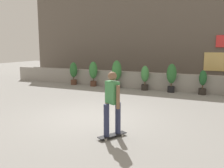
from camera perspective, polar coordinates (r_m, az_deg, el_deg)
The scene contains 10 objects.
ground_plane at distance 8.06m, azimuth -4.50°, elevation -7.84°, with size 48.00×48.00×0.00m, color gray.
planter_wall at distance 13.41m, azimuth 8.06°, elevation 0.79°, with size 18.00×0.40×0.90m, color gray.
building_backdrop at distance 17.17m, azimuth 12.22°, elevation 11.79°, with size 20.00×2.08×6.50m.
potted_plant_0 at distance 14.85m, azimuth -9.02°, elevation 2.78°, with size 0.44×0.44×1.36m.
potted_plant_1 at distance 14.14m, azimuth -4.42°, elevation 2.80°, with size 0.48×0.48×1.44m.
potted_plant_2 at distance 13.47m, azimuth 1.11°, elevation 2.84°, with size 0.53×0.53×1.54m.
potted_plant_3 at distance 12.93m, azimuth 7.73°, elevation 1.71°, with size 0.41×0.41×1.30m.
potted_plant_4 at distance 12.59m, azimuth 13.80°, elevation 1.87°, with size 0.49×0.49×1.45m.
potted_plant_5 at distance 12.42m, azimuth 20.53°, elevation 0.45°, with size 0.36×0.36×1.18m.
skater_far_left at distance 6.08m, azimuth 0.07°, elevation -4.16°, with size 0.56×0.80×1.70m.
Camera 1 is at (3.79, -6.73, 2.31)m, focal length 38.94 mm.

